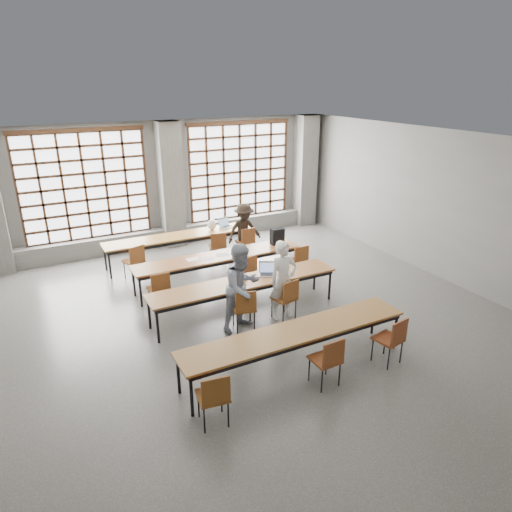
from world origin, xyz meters
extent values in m
plane|color=#4B4B48|center=(0.00, 0.00, 0.00)|extent=(11.00, 11.00, 0.00)
plane|color=silver|center=(0.00, 0.00, 3.50)|extent=(11.00, 11.00, 0.00)
plane|color=#5F5F5D|center=(0.00, 5.50, 1.75)|extent=(10.00, 0.00, 10.00)
plane|color=#5F5F5D|center=(5.00, 0.00, 1.75)|extent=(0.00, 11.00, 11.00)
cube|color=#555553|center=(0.00, 5.22, 1.75)|extent=(0.60, 0.55, 3.50)
cube|color=#555553|center=(4.50, 5.22, 1.75)|extent=(0.60, 0.55, 3.50)
cube|color=white|center=(-2.25, 5.48, 1.90)|extent=(3.20, 0.02, 2.80)
cube|color=black|center=(-2.25, 5.40, 1.90)|extent=(3.20, 0.05, 2.80)
cube|color=black|center=(-2.25, 5.40, 0.45)|extent=(3.32, 0.07, 0.10)
cube|color=black|center=(-2.25, 5.40, 3.35)|extent=(3.32, 0.07, 0.10)
cube|color=white|center=(2.25, 5.48, 1.90)|extent=(3.20, 0.02, 2.80)
cube|color=black|center=(2.25, 5.40, 1.90)|extent=(3.20, 0.05, 2.80)
cube|color=black|center=(2.25, 5.40, 0.45)|extent=(3.32, 0.07, 0.10)
cube|color=black|center=(2.25, 5.40, 3.35)|extent=(3.32, 0.07, 0.10)
cube|color=#555553|center=(0.00, 5.30, 0.25)|extent=(9.80, 0.35, 0.50)
cube|color=brown|center=(-0.24, 3.84, 0.71)|extent=(4.00, 0.70, 0.04)
cube|color=black|center=(-0.24, 3.84, 0.65)|extent=(3.90, 0.64, 0.08)
cylinder|color=black|center=(-2.16, 3.55, 0.34)|extent=(0.05, 0.05, 0.69)
cylinder|color=black|center=(-2.16, 4.13, 0.34)|extent=(0.05, 0.05, 0.69)
cylinder|color=black|center=(1.68, 3.55, 0.34)|extent=(0.05, 0.05, 0.69)
cylinder|color=black|center=(1.68, 4.13, 0.34)|extent=(0.05, 0.05, 0.69)
cube|color=brown|center=(0.05, 2.02, 0.71)|extent=(4.00, 0.70, 0.04)
cube|color=black|center=(0.05, 2.02, 0.65)|extent=(3.90, 0.64, 0.08)
cylinder|color=black|center=(-1.87, 1.73, 0.34)|extent=(0.05, 0.05, 0.69)
cylinder|color=black|center=(-1.87, 2.31, 0.34)|extent=(0.05, 0.05, 0.69)
cylinder|color=black|center=(1.97, 1.73, 0.34)|extent=(0.05, 0.05, 0.69)
cylinder|color=black|center=(1.97, 2.31, 0.34)|extent=(0.05, 0.05, 0.69)
cube|color=brown|center=(-0.04, 0.46, 0.71)|extent=(4.00, 0.70, 0.04)
cube|color=black|center=(-0.04, 0.46, 0.65)|extent=(3.90, 0.64, 0.08)
cylinder|color=black|center=(-1.96, 0.17, 0.34)|extent=(0.05, 0.05, 0.69)
cylinder|color=black|center=(-1.96, 0.75, 0.34)|extent=(0.05, 0.05, 0.69)
cylinder|color=black|center=(1.88, 0.17, 0.34)|extent=(0.05, 0.05, 0.69)
cylinder|color=black|center=(1.88, 0.75, 0.34)|extent=(0.05, 0.05, 0.69)
cube|color=olive|center=(-0.17, -1.68, 0.71)|extent=(4.00, 0.70, 0.04)
cube|color=black|center=(-0.17, -1.68, 0.65)|extent=(3.90, 0.64, 0.08)
cylinder|color=black|center=(-2.09, -1.97, 0.34)|extent=(0.05, 0.05, 0.69)
cylinder|color=black|center=(-2.09, -1.39, 0.34)|extent=(0.05, 0.05, 0.69)
cylinder|color=black|center=(1.75, -1.97, 0.34)|extent=(0.05, 0.05, 0.69)
cylinder|color=black|center=(1.75, -1.39, 0.34)|extent=(0.05, 0.05, 0.69)
cube|color=brown|center=(-1.64, 3.29, 0.45)|extent=(0.53, 0.53, 0.04)
cube|color=brown|center=(-1.57, 3.10, 0.68)|extent=(0.39, 0.15, 0.40)
cylinder|color=black|center=(-1.64, 3.29, 0.23)|extent=(0.02, 0.02, 0.45)
cube|color=brown|center=(0.56, 3.29, 0.45)|extent=(0.51, 0.51, 0.04)
cube|color=brown|center=(0.52, 3.10, 0.68)|extent=(0.40, 0.12, 0.40)
cylinder|color=black|center=(0.56, 3.29, 0.23)|extent=(0.02, 0.02, 0.45)
cube|color=brown|center=(1.36, 3.29, 0.45)|extent=(0.43, 0.43, 0.04)
cube|color=brown|center=(1.37, 3.09, 0.68)|extent=(0.40, 0.04, 0.40)
cylinder|color=black|center=(1.36, 3.29, 0.23)|extent=(0.02, 0.02, 0.45)
cube|color=brown|center=(-1.55, 1.47, 0.45)|extent=(0.43, 0.43, 0.04)
cube|color=brown|center=(-1.55, 1.27, 0.68)|extent=(0.40, 0.04, 0.40)
cylinder|color=black|center=(-1.55, 1.47, 0.23)|extent=(0.02, 0.02, 0.45)
cube|color=brown|center=(0.45, 1.47, 0.45)|extent=(0.51, 0.51, 0.04)
cube|color=brown|center=(0.50, 1.28, 0.68)|extent=(0.39, 0.13, 0.40)
cylinder|color=black|center=(0.45, 1.47, 0.23)|extent=(0.02, 0.02, 0.45)
cube|color=brown|center=(1.85, 1.47, 0.45)|extent=(0.43, 0.43, 0.04)
cube|color=brown|center=(1.85, 1.27, 0.68)|extent=(0.40, 0.04, 0.40)
cylinder|color=black|center=(1.85, 1.47, 0.23)|extent=(0.02, 0.02, 0.45)
cube|color=brown|center=(-0.34, -0.09, 0.45)|extent=(0.50, 0.50, 0.04)
cube|color=brown|center=(-0.38, -0.28, 0.68)|extent=(0.40, 0.12, 0.40)
cylinder|color=black|center=(-0.34, -0.09, 0.23)|extent=(0.02, 0.02, 0.45)
cube|color=brown|center=(0.56, -0.09, 0.45)|extent=(0.50, 0.50, 0.04)
cube|color=brown|center=(0.60, -0.29, 0.68)|extent=(0.40, 0.11, 0.40)
cylinder|color=black|center=(0.56, -0.09, 0.23)|extent=(0.02, 0.02, 0.45)
cube|color=brown|center=(-1.87, -2.23, 0.45)|extent=(0.47, 0.47, 0.04)
cube|color=brown|center=(-1.89, -2.43, 0.68)|extent=(0.40, 0.08, 0.40)
cylinder|color=black|center=(-1.87, -2.23, 0.23)|extent=(0.02, 0.02, 0.45)
cube|color=brown|center=(0.03, -2.23, 0.45)|extent=(0.43, 0.43, 0.04)
cube|color=brown|center=(0.04, -2.43, 0.68)|extent=(0.40, 0.04, 0.40)
cylinder|color=black|center=(0.03, -2.23, 0.23)|extent=(0.02, 0.02, 0.45)
cube|color=maroon|center=(1.33, -2.23, 0.45)|extent=(0.49, 0.49, 0.04)
cube|color=maroon|center=(1.37, -2.42, 0.68)|extent=(0.40, 0.10, 0.40)
cylinder|color=black|center=(1.33, -2.23, 0.23)|extent=(0.02, 0.02, 0.45)
imported|color=white|center=(0.56, -0.04, 0.82)|extent=(0.60, 0.40, 1.63)
imported|color=#182448|center=(-0.34, -0.04, 0.87)|extent=(1.00, 0.88, 1.73)
imported|color=black|center=(1.36, 3.34, 0.75)|extent=(0.99, 0.60, 1.49)
cube|color=#ADADB2|center=(0.51, 0.51, 0.74)|extent=(0.44, 0.40, 0.02)
cube|color=black|center=(0.51, 0.50, 0.75)|extent=(0.35, 0.30, 0.00)
cube|color=#ADADB2|center=(0.58, 0.63, 0.86)|extent=(0.35, 0.23, 0.26)
cube|color=#8BAAF1|center=(0.58, 0.62, 0.83)|extent=(0.29, 0.19, 0.21)
cube|color=#B1B2B6|center=(1.11, 3.89, 0.74)|extent=(0.43, 0.37, 0.02)
cube|color=black|center=(1.12, 3.88, 0.75)|extent=(0.34, 0.27, 0.00)
cube|color=#B1B2B6|center=(1.07, 4.02, 0.86)|extent=(0.36, 0.18, 0.26)
cube|color=#87B4E9|center=(1.07, 4.01, 0.83)|extent=(0.31, 0.15, 0.21)
ellipsoid|color=white|center=(0.91, 0.44, 0.75)|extent=(0.11, 0.08, 0.04)
cube|color=#2F9044|center=(-0.09, 0.54, 0.78)|extent=(0.26, 0.14, 0.09)
cube|color=black|center=(0.14, 0.36, 0.74)|extent=(0.14, 0.09, 0.01)
cube|color=white|center=(-0.55, 2.07, 0.73)|extent=(0.30, 0.21, 0.00)
cube|color=white|center=(-0.25, 1.97, 0.73)|extent=(0.34, 0.28, 0.00)
cube|color=silver|center=(0.15, 2.02, 0.73)|extent=(0.35, 0.29, 0.00)
cube|color=black|center=(1.65, 2.07, 0.93)|extent=(0.33, 0.21, 0.40)
ellipsoid|color=white|center=(0.66, 3.89, 0.87)|extent=(0.29, 0.25, 0.29)
cube|color=#B52A16|center=(-1.87, -2.23, 0.50)|extent=(0.21, 0.11, 0.06)
camera|label=1|loc=(-3.73, -7.09, 4.56)|focal=32.00mm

